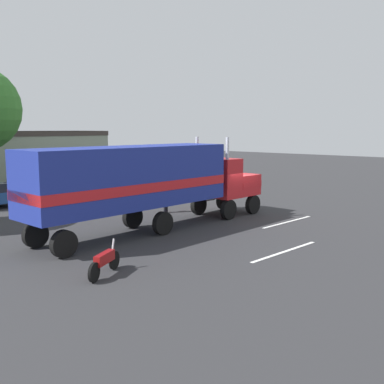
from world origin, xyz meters
The scene contains 8 objects.
ground_plane centered at (0.00, 0.00, 0.00)m, with size 120.00×120.00×0.00m, color #2D2D30.
lane_stripe_near centered at (0.37, -3.50, 0.01)m, with size 4.40×0.16×0.01m, color silver.
lane_stripe_mid centered at (-4.94, -6.36, 0.01)m, with size 4.40×0.16×0.01m, color silver.
semi_truck centered at (-5.96, 0.57, 2.52)m, with size 14.24×3.01×4.50m.
person_bystander centered at (-2.02, 3.33, 0.89)m, with size 0.37×0.47×1.63m.
parked_bus centered at (3.32, 14.50, 2.07)m, with size 11.19×3.54×3.40m.
motorcycle centered at (-11.63, -3.24, 0.48)m, with size 1.96×0.96×1.12m.
building_backdrop centered at (2.86, 28.45, 2.55)m, with size 16.96×6.60×4.69m.
Camera 1 is at (-20.88, -15.30, 4.97)m, focal length 42.37 mm.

